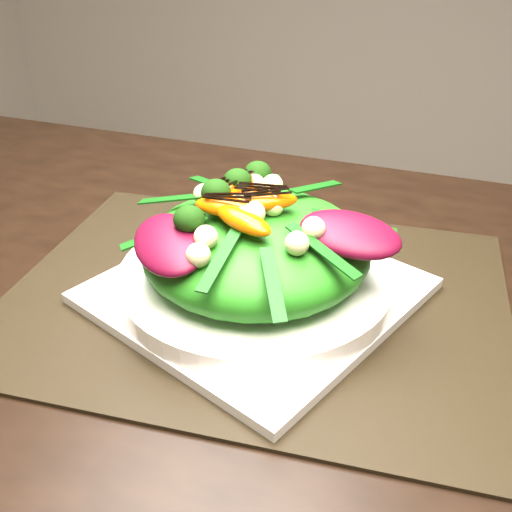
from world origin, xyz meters
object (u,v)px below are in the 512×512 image
(dining_table, at_px, (370,393))
(salad_bowl, at_px, (256,278))
(orange_segment, at_px, (263,194))
(placemat, at_px, (256,296))
(plate_base, at_px, (256,290))
(lettuce_mound, at_px, (256,247))

(dining_table, relative_size, salad_bowl, 6.00)
(salad_bowl, xyz_separation_m, orange_segment, (-0.00, 0.03, 0.08))
(salad_bowl, bearing_deg, placemat, 135.00)
(dining_table, height_order, plate_base, dining_table)
(plate_base, bearing_deg, salad_bowl, 0.00)
(plate_base, xyz_separation_m, salad_bowl, (0.00, 0.00, 0.01))
(dining_table, height_order, orange_segment, dining_table)
(placemat, distance_m, plate_base, 0.01)
(lettuce_mound, bearing_deg, salad_bowl, -45.00)
(placemat, xyz_separation_m, orange_segment, (-0.00, 0.03, 0.10))
(placemat, bearing_deg, plate_base, -45.00)
(placemat, bearing_deg, lettuce_mound, 0.00)
(plate_base, xyz_separation_m, lettuce_mound, (-0.00, 0.00, 0.05))
(plate_base, bearing_deg, placemat, 135.00)
(orange_segment, bearing_deg, lettuce_mound, -85.83)
(plate_base, height_order, salad_bowl, salad_bowl)
(lettuce_mound, bearing_deg, placemat, 0.00)
(dining_table, xyz_separation_m, salad_bowl, (-0.13, 0.07, 0.04))
(plate_base, distance_m, lettuce_mound, 0.05)
(salad_bowl, xyz_separation_m, lettuce_mound, (-0.00, 0.00, 0.03))
(placemat, relative_size, orange_segment, 8.11)
(dining_table, height_order, salad_bowl, dining_table)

